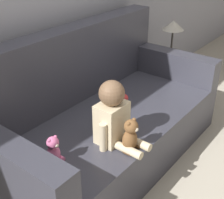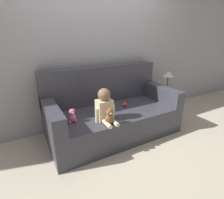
# 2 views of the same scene
# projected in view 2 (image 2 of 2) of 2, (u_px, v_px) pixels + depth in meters

# --- Properties ---
(ground_plane) EXTENTS (12.00, 12.00, 0.00)m
(ground_plane) POSITION_uv_depth(u_px,v_px,m) (113.00, 133.00, 2.79)
(ground_plane) COLOR #B7AD99
(wall_back) EXTENTS (8.00, 0.05, 2.60)m
(wall_back) POSITION_uv_depth(u_px,v_px,m) (97.00, 46.00, 2.79)
(wall_back) COLOR #93939E
(wall_back) RESTS_ON ground_plane
(couch) EXTENTS (1.95, 0.94, 1.01)m
(couch) POSITION_uv_depth(u_px,v_px,m) (111.00, 112.00, 2.73)
(couch) COLOR #383842
(couch) RESTS_ON ground_plane
(person_baby) EXTENTS (0.28, 0.35, 0.43)m
(person_baby) POSITION_uv_depth(u_px,v_px,m) (105.00, 107.00, 2.25)
(person_baby) COLOR beige
(person_baby) RESTS_ON couch
(teddy_bear_brown) EXTENTS (0.13, 0.10, 0.22)m
(teddy_bear_brown) POSITION_uv_depth(u_px,v_px,m) (109.00, 117.00, 2.16)
(teddy_bear_brown) COLOR brown
(teddy_bear_brown) RESTS_ON couch
(plush_toy_side) EXTENTS (0.11, 0.09, 0.19)m
(plush_toy_side) POSITION_uv_depth(u_px,v_px,m) (72.00, 116.00, 2.23)
(plush_toy_side) COLOR #DB6699
(plush_toy_side) RESTS_ON couch
(toy_ball) EXTENTS (0.07, 0.07, 0.07)m
(toy_ball) POSITION_uv_depth(u_px,v_px,m) (125.00, 104.00, 2.74)
(toy_ball) COLOR red
(toy_ball) RESTS_ON couch
(side_table) EXTENTS (0.31, 0.31, 0.85)m
(side_table) POSITION_uv_depth(u_px,v_px,m) (167.00, 82.00, 3.25)
(side_table) COLOR #332D28
(side_table) RESTS_ON ground_plane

